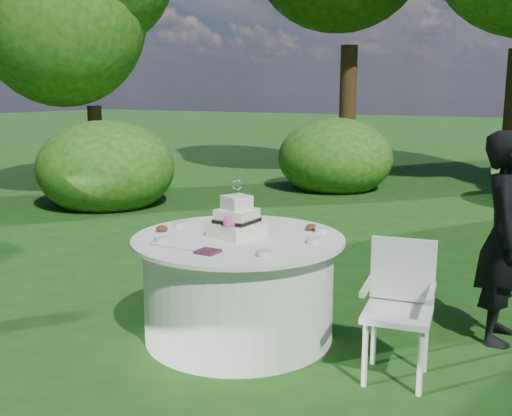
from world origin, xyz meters
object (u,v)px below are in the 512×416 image
(table, at_px, (239,286))
(napkins, at_px, (208,252))
(chair, at_px, (400,298))
(cake, at_px, (237,221))
(guest, at_px, (505,238))

(table, bearing_deg, napkins, -82.92)
(chair, bearing_deg, cake, 179.17)
(napkins, distance_m, guest, 2.16)
(table, height_order, cake, cake)
(guest, bearing_deg, table, 112.61)
(napkins, bearing_deg, cake, 99.04)
(chair, bearing_deg, napkins, -158.04)
(napkins, distance_m, chair, 1.28)
(napkins, relative_size, guest, 0.09)
(guest, relative_size, table, 0.99)
(guest, relative_size, cake, 3.61)
(napkins, relative_size, cake, 0.33)
(cake, bearing_deg, chair, -0.83)
(guest, relative_size, chair, 1.75)
(napkins, height_order, chair, chair)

